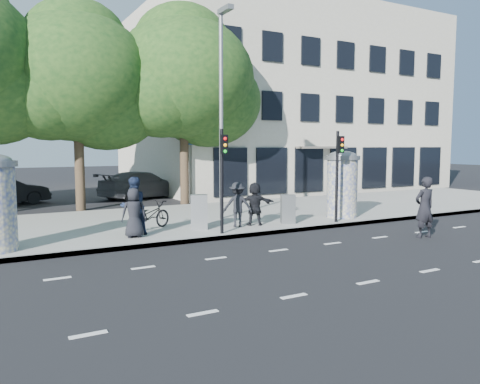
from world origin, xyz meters
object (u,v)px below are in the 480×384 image
traffic_pole_far (338,167)px  bicycle (150,216)px  ped_c (133,206)px  cabinet_right (288,209)px  street_lamp (222,99)px  car_right (142,185)px  ped_a (134,213)px  man_road (425,207)px  ped_f (255,204)px  car_mid (3,191)px  traffic_pole_near (223,170)px  ped_d (238,205)px  cabinet_left (199,212)px  ad_column_right (342,183)px

traffic_pole_far → bicycle: bearing=164.5°
ped_c → cabinet_right: 5.68m
street_lamp → car_right: (-0.24, 9.82, -4.03)m
car_right → cabinet_right: bearing=165.8°
ped_a → man_road: (8.55, -3.84, 0.07)m
ped_c → bicycle: bearing=-155.8°
ped_f → car_mid: bearing=-33.9°
traffic_pole_far → traffic_pole_near: bearing=180.0°
traffic_pole_far → ped_d: traffic_pole_far is taller
ped_c → ped_a: bearing=56.2°
cabinet_left → car_mid: car_mid is taller
traffic_pole_far → car_right: bearing=106.0°
street_lamp → ped_d: bearing=-101.0°
traffic_pole_near → ped_f: bearing=27.1°
ped_a → ped_f: ped_a is taller
traffic_pole_far → ped_a: size_ratio=2.17×
ped_f → traffic_pole_far: bearing=-172.9°
car_right → ad_column_right: bearing=178.6°
man_road → ped_a: bearing=-17.8°
ad_column_right → ped_d: (-4.78, -0.04, -0.60)m
street_lamp → cabinet_right: (1.61, -2.19, -4.11)m
man_road → car_mid: (-11.81, 15.89, -0.29)m
ped_d → bicycle: size_ratio=0.86×
traffic_pole_near → ped_f: (1.73, 0.88, -1.30)m
cabinet_right → car_mid: bearing=150.0°
street_lamp → cabinet_right: bearing=-53.7°
bicycle → ad_column_right: bearing=-124.8°
ad_column_right → man_road: ad_column_right is taller
ped_d → ped_f: size_ratio=1.02×
ad_column_right → ped_a: ad_column_right is taller
street_lamp → car_right: street_lamp is taller
ad_column_right → ped_c: 8.46m
ped_c → car_right: 12.20m
cabinet_left → cabinet_right: 3.38m
traffic_pole_far → bicycle: (-6.66, 1.85, -1.60)m
traffic_pole_near → street_lamp: (1.40, 2.84, 2.56)m
ped_d → car_mid: ped_d is taller
ad_column_right → bicycle: size_ratio=1.44×
traffic_pole_near → cabinet_right: size_ratio=3.20×
ped_f → cabinet_left: 2.09m
ped_a → bicycle: (0.85, 1.10, -0.30)m
ped_f → cabinet_right: 1.33m
cabinet_right → ped_c: bearing=-160.8°
ped_a → car_right: 12.52m
cabinet_left → car_mid: (-5.64, 11.66, -0.04)m
traffic_pole_far → ped_d: 4.09m
ped_c → bicycle: size_ratio=1.02×
ped_f → ad_column_right: bearing=-156.5°
street_lamp → man_road: bearing=-53.2°
man_road → car_mid: 19.80m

